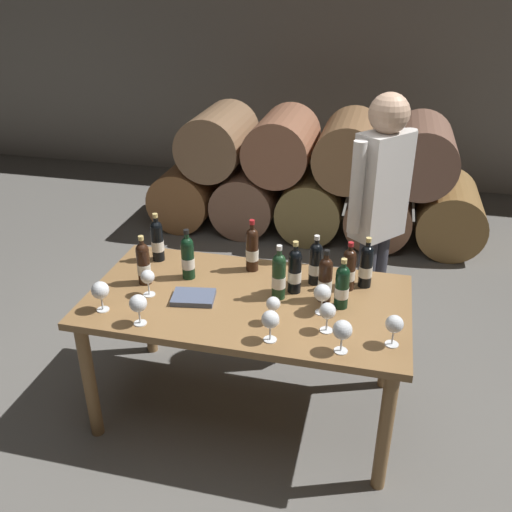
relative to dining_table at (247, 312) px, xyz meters
name	(u,v)px	position (x,y,z in m)	size (l,w,h in m)	color
ground_plane	(248,407)	(0.00, 0.00, -0.67)	(14.00, 14.00, 0.00)	#66635E
cellar_back_wall	(338,59)	(0.00, 4.20, 0.73)	(10.00, 0.24, 2.80)	gray
barrel_stack	(315,177)	(0.00, 2.60, -0.13)	(3.12, 0.90, 1.15)	#905D35
dining_table	(247,312)	(0.00, 0.00, 0.00)	(1.70, 0.90, 0.76)	olive
wine_bottle_0	(143,263)	(-0.59, 0.02, 0.22)	(0.07, 0.07, 0.29)	black
wine_bottle_1	(342,286)	(0.49, 0.03, 0.21)	(0.07, 0.07, 0.28)	black
wine_bottle_2	(188,257)	(-0.38, 0.14, 0.22)	(0.07, 0.07, 0.30)	black
wine_bottle_3	(325,279)	(0.40, 0.08, 0.22)	(0.07, 0.07, 0.29)	black
wine_bottle_4	(316,263)	(0.32, 0.24, 0.22)	(0.07, 0.07, 0.29)	black
wine_bottle_5	(279,276)	(0.16, 0.05, 0.22)	(0.07, 0.07, 0.31)	#19381E
wine_bottle_6	(252,249)	(-0.05, 0.31, 0.23)	(0.07, 0.07, 0.31)	black
wine_bottle_7	(157,240)	(-0.62, 0.30, 0.22)	(0.07, 0.07, 0.30)	black
wine_bottle_8	(349,269)	(0.51, 0.22, 0.21)	(0.07, 0.07, 0.28)	black
wine_bottle_9	(366,265)	(0.59, 0.28, 0.22)	(0.07, 0.07, 0.29)	black
wine_bottle_10	(295,270)	(0.23, 0.13, 0.22)	(0.07, 0.07, 0.30)	black
wine_glass_0	(100,291)	(-0.69, -0.28, 0.21)	(0.09, 0.09, 0.16)	white
wine_glass_1	(322,293)	(0.40, -0.05, 0.21)	(0.09, 0.09, 0.16)	white
wine_glass_2	(342,330)	(0.53, -0.35, 0.21)	(0.09, 0.09, 0.16)	white
wine_glass_3	(328,312)	(0.44, -0.20, 0.20)	(0.08, 0.08, 0.15)	white
wine_glass_4	(148,278)	(-0.52, -0.09, 0.20)	(0.07, 0.07, 0.15)	white
wine_glass_5	(394,325)	(0.75, -0.24, 0.20)	(0.08, 0.08, 0.16)	white
wine_glass_6	(273,305)	(0.18, -0.19, 0.19)	(0.07, 0.07, 0.14)	white
wine_glass_7	(270,320)	(0.20, -0.34, 0.20)	(0.09, 0.09, 0.16)	white
wine_glass_8	(138,304)	(-0.45, -0.35, 0.20)	(0.09, 0.09, 0.16)	white
tasting_notebook	(194,297)	(-0.27, -0.08, 0.11)	(0.22, 0.16, 0.03)	#4C5670
sommelier_presenting	(379,206)	(0.63, 0.75, 0.37)	(0.35, 0.40, 1.72)	#383842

